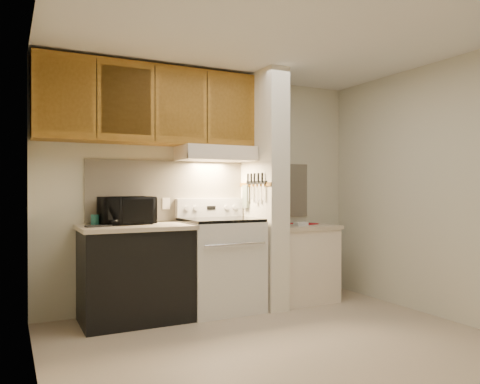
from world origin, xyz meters
TOP-DOWN VIEW (x-y plane):
  - floor at (0.00, 0.00)m, footprint 3.60×3.60m
  - ceiling at (0.00, 0.00)m, footprint 3.60×3.60m
  - wall_back at (0.00, 1.50)m, footprint 3.60×2.50m
  - wall_left at (-1.80, 0.00)m, footprint 0.02×3.00m
  - wall_right at (1.80, 0.00)m, footprint 0.02×3.00m
  - backsplash at (0.00, 1.49)m, footprint 2.60×0.02m
  - range_body at (0.00, 1.16)m, footprint 0.76×0.65m
  - oven_window at (0.00, 0.84)m, footprint 0.50×0.01m
  - oven_handle at (0.00, 0.80)m, footprint 0.65×0.02m
  - cooktop at (0.00, 1.16)m, footprint 0.74×0.64m
  - range_backguard at (0.00, 1.44)m, footprint 0.76×0.08m
  - range_display at (0.00, 1.40)m, footprint 0.10×0.01m
  - range_knob_left_outer at (-0.28, 1.40)m, footprint 0.05×0.02m
  - range_knob_left_inner at (-0.18, 1.40)m, footprint 0.05×0.02m
  - range_knob_right_inner at (0.18, 1.40)m, footprint 0.05×0.02m
  - range_knob_right_outer at (0.28, 1.40)m, footprint 0.05×0.02m
  - dishwasher_front at (-0.88, 1.17)m, footprint 1.00×0.63m
  - left_countertop at (-0.88, 1.17)m, footprint 1.04×0.67m
  - spoon_rest at (-1.23, 1.11)m, footprint 0.24×0.13m
  - teal_jar at (-1.21, 1.39)m, footprint 0.11×0.11m
  - outlet at (-0.48, 1.48)m, footprint 0.08×0.01m
  - microwave at (-0.93, 1.30)m, footprint 0.54×0.41m
  - partition_pillar at (0.51, 1.15)m, footprint 0.22×0.70m
  - pillar_trim at (0.39, 1.15)m, footprint 0.01×0.70m
  - knife_strip at (0.39, 1.10)m, footprint 0.02×0.42m
  - knife_blade_a at (0.38, 0.93)m, footprint 0.01×0.03m
  - knife_handle_a at (0.38, 0.95)m, footprint 0.02×0.02m
  - knife_blade_b at (0.38, 1.01)m, footprint 0.01×0.04m
  - knife_handle_b at (0.38, 1.03)m, footprint 0.02×0.02m
  - knife_blade_c at (0.38, 1.09)m, footprint 0.01×0.04m
  - knife_handle_c at (0.38, 1.11)m, footprint 0.02×0.02m
  - knife_blade_d at (0.38, 1.17)m, footprint 0.01×0.04m
  - knife_handle_d at (0.38, 1.19)m, footprint 0.02×0.02m
  - knife_blade_e at (0.38, 1.27)m, footprint 0.01×0.04m
  - knife_handle_e at (0.38, 1.26)m, footprint 0.02×0.02m
  - oven_mitt at (0.38, 1.32)m, footprint 0.03×0.10m
  - right_cab_base at (0.97, 1.15)m, footprint 0.70×0.60m
  - right_countertop at (0.97, 1.15)m, footprint 0.74×0.64m
  - red_folder at (1.07, 1.22)m, footprint 0.28×0.33m
  - white_box at (0.92, 1.05)m, footprint 0.15×0.11m
  - range_hood at (0.00, 1.28)m, footprint 0.78×0.44m
  - hood_lip at (0.00, 1.07)m, footprint 0.78×0.04m
  - upper_cabinets at (-0.69, 1.32)m, footprint 2.18×0.33m
  - cab_door_a at (-1.51, 1.17)m, footprint 0.46×0.01m
  - cab_gap_a at (-1.23, 1.16)m, footprint 0.01×0.01m
  - cab_door_b at (-0.96, 1.17)m, footprint 0.46×0.01m
  - cab_gap_b at (-0.69, 1.16)m, footprint 0.01×0.01m
  - cab_door_c at (-0.42, 1.17)m, footprint 0.46×0.01m
  - cab_gap_c at (-0.14, 1.16)m, footprint 0.01×0.01m
  - cab_door_d at (0.13, 1.17)m, footprint 0.46×0.01m

SIDE VIEW (x-z plane):
  - floor at x=0.00m, z-range 0.00..0.00m
  - right_cab_base at x=0.97m, z-range 0.00..0.81m
  - dishwasher_front at x=-0.88m, z-range 0.00..0.87m
  - range_body at x=0.00m, z-range 0.00..0.92m
  - oven_window at x=0.00m, z-range 0.35..0.65m
  - oven_handle at x=0.00m, z-range 0.71..0.73m
  - right_countertop at x=0.97m, z-range 0.81..0.85m
  - red_folder at x=1.07m, z-range 0.85..0.86m
  - white_box at x=0.92m, z-range 0.85..0.89m
  - left_countertop at x=-0.88m, z-range 0.87..0.91m
  - spoon_rest at x=-1.23m, z-range 0.91..0.93m
  - cooktop at x=0.00m, z-range 0.92..0.95m
  - teal_jar at x=-1.21m, z-range 0.91..1.01m
  - microwave at x=-0.93m, z-range 0.91..1.18m
  - range_backguard at x=0.00m, z-range 0.95..1.15m
  - range_display at x=0.00m, z-range 1.03..1.07m
  - range_knob_left_outer at x=-0.28m, z-range 1.03..1.07m
  - range_knob_left_inner at x=-0.18m, z-range 1.03..1.07m
  - range_knob_right_inner at x=0.18m, z-range 1.03..1.07m
  - range_knob_right_outer at x=0.28m, z-range 1.03..1.07m
  - outlet at x=-0.48m, z-range 1.04..1.16m
  - oven_mitt at x=0.38m, z-range 1.04..1.29m
  - knife_blade_c at x=0.38m, z-range 1.10..1.30m
  - knife_blade_b at x=0.38m, z-range 1.12..1.30m
  - knife_blade_e at x=0.38m, z-range 1.12..1.30m
  - knife_blade_a at x=0.38m, z-range 1.14..1.30m
  - knife_blade_d at x=0.38m, z-range 1.14..1.30m
  - backsplash at x=0.00m, z-range 0.92..1.55m
  - wall_back at x=0.00m, z-range 1.24..1.26m
  - wall_left at x=-1.80m, z-range 0.00..2.50m
  - wall_right at x=1.80m, z-range 0.00..2.50m
  - partition_pillar at x=0.51m, z-range 0.00..2.50m
  - pillar_trim at x=0.39m, z-range 1.28..1.32m
  - knife_strip at x=0.39m, z-range 1.30..1.34m
  - knife_handle_a at x=0.38m, z-range 1.32..1.42m
  - knife_handle_b at x=0.38m, z-range 1.32..1.42m
  - knife_handle_c at x=0.38m, z-range 1.32..1.42m
  - knife_handle_d at x=0.38m, z-range 1.32..1.42m
  - knife_handle_e at x=0.38m, z-range 1.32..1.42m
  - hood_lip at x=0.00m, z-range 1.55..1.61m
  - range_hood at x=0.00m, z-range 1.55..1.70m
  - upper_cabinets at x=-0.69m, z-range 1.70..2.47m
  - cab_door_a at x=-1.51m, z-range 1.77..2.40m
  - cab_gap_a at x=-1.23m, z-range 1.72..2.45m
  - cab_door_b at x=-0.96m, z-range 1.77..2.40m
  - cab_gap_b at x=-0.69m, z-range 1.72..2.45m
  - cab_door_c at x=-0.42m, z-range 1.77..2.40m
  - cab_gap_c at x=-0.14m, z-range 1.72..2.45m
  - cab_door_d at x=0.13m, z-range 1.77..2.40m
  - ceiling at x=0.00m, z-range 2.50..2.50m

